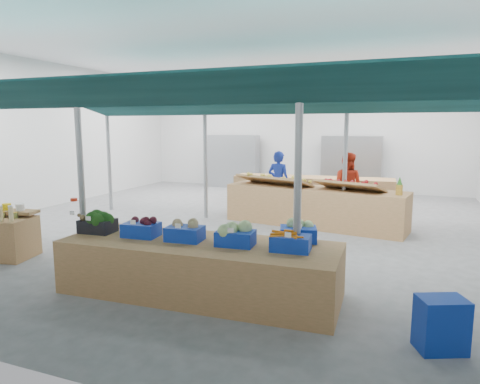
{
  "coord_description": "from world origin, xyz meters",
  "views": [
    {
      "loc": [
        3.78,
        -9.34,
        2.34
      ],
      "look_at": [
        0.77,
        -1.6,
        1.07
      ],
      "focal_mm": 32.0,
      "sensor_mm": 36.0,
      "label": 1
    }
  ],
  "objects_px": {
    "veg_counter": "(199,268)",
    "vendor_left": "(278,182)",
    "fruit_counter": "(314,207)",
    "vendor_right": "(346,186)",
    "crate_stack": "(441,324)"
  },
  "relations": [
    {
      "from": "veg_counter",
      "to": "vendor_left",
      "type": "bearing_deg",
      "value": 93.12
    },
    {
      "from": "veg_counter",
      "to": "fruit_counter",
      "type": "xyz_separation_m",
      "value": [
        0.64,
        4.78,
        0.08
      ]
    },
    {
      "from": "veg_counter",
      "to": "crate_stack",
      "type": "bearing_deg",
      "value": -11.11
    },
    {
      "from": "crate_stack",
      "to": "vendor_right",
      "type": "xyz_separation_m",
      "value": [
        -1.82,
        6.36,
        0.56
      ]
    },
    {
      "from": "fruit_counter",
      "to": "vendor_right",
      "type": "xyz_separation_m",
      "value": [
        0.6,
        1.1,
        0.39
      ]
    },
    {
      "from": "veg_counter",
      "to": "vendor_left",
      "type": "height_order",
      "value": "vendor_left"
    },
    {
      "from": "veg_counter",
      "to": "vendor_right",
      "type": "height_order",
      "value": "vendor_right"
    },
    {
      "from": "veg_counter",
      "to": "fruit_counter",
      "type": "relative_size",
      "value": 0.91
    },
    {
      "from": "fruit_counter",
      "to": "vendor_left",
      "type": "bearing_deg",
      "value": 146.76
    },
    {
      "from": "vendor_left",
      "to": "vendor_right",
      "type": "relative_size",
      "value": 1.0
    },
    {
      "from": "vendor_left",
      "to": "vendor_right",
      "type": "distance_m",
      "value": 1.8
    },
    {
      "from": "fruit_counter",
      "to": "crate_stack",
      "type": "height_order",
      "value": "fruit_counter"
    },
    {
      "from": "vendor_right",
      "to": "crate_stack",
      "type": "bearing_deg",
      "value": 115.23
    },
    {
      "from": "veg_counter",
      "to": "crate_stack",
      "type": "distance_m",
      "value": 3.1
    },
    {
      "from": "crate_stack",
      "to": "vendor_right",
      "type": "distance_m",
      "value": 6.64
    }
  ]
}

